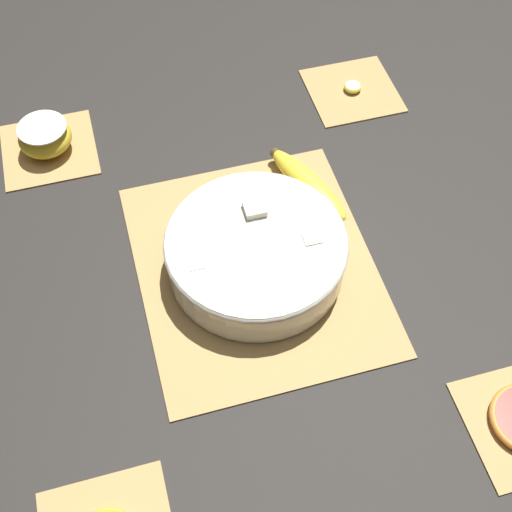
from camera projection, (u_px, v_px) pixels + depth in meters
The scene contains 8 objects.
ground_plane at pixel (256, 268), 1.07m from camera, with size 6.00×6.00×0.00m, color black.
bamboo_mat_center at pixel (256, 267), 1.07m from camera, with size 0.41×0.35×0.01m.
coaster_mat_near_right at pixel (352, 90), 1.29m from camera, with size 0.16×0.16×0.01m.
coaster_mat_far_right at pixel (49, 149), 1.21m from camera, with size 0.16×0.16×0.01m.
fruit_salad_bowl at pixel (256, 252), 1.03m from camera, with size 0.27×0.27×0.08m.
whole_banana at pixel (307, 184), 1.14m from camera, with size 0.18×0.10×0.04m.
apple_half at pixel (45, 137), 1.19m from camera, with size 0.09×0.09×0.05m.
banana_coin_single at pixel (353, 87), 1.29m from camera, with size 0.03×0.03×0.01m.
Camera 1 is at (-0.58, 0.16, 0.88)m, focal length 50.00 mm.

